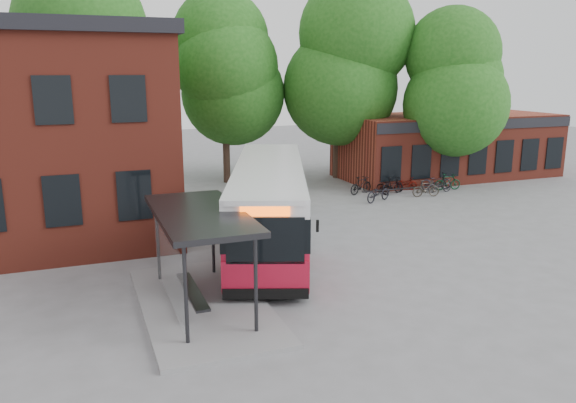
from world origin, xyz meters
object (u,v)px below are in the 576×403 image
object	(u,v)px
city_bus	(269,204)
bicycle_extra_0	(436,181)
bicycle_0	(378,192)
bicycle_1	(361,185)
bicycle_3	(392,185)
bicycle_6	(439,185)
bicycle_4	(405,184)
bicycle_7	(448,182)
bicycle_2	(390,186)
bus_shelter	(201,259)
bicycle_5	(426,188)

from	to	relation	value
city_bus	bicycle_extra_0	bearing A→B (deg)	47.21
bicycle_0	bicycle_1	world-z (taller)	bicycle_1
bicycle_1	bicycle_3	xyz separation A→B (m)	(1.66, -0.61, -0.01)
bicycle_6	bicycle_1	bearing A→B (deg)	72.58
bicycle_4	bicycle_1	bearing A→B (deg)	97.16
bicycle_7	bicycle_extra_0	bearing A→B (deg)	69.60
city_bus	bicycle_extra_0	size ratio (longest dim) A/B	6.75
bicycle_1	bicycle_6	size ratio (longest dim) A/B	1.06
bicycle_1	bicycle_2	xyz separation A→B (m)	(1.72, -0.21, -0.10)
bus_shelter	bicycle_5	bearing A→B (deg)	34.61
bicycle_3	bicycle_5	world-z (taller)	bicycle_3
bicycle_3	bicycle_7	distance (m)	3.55
bicycle_4	bicycle_5	xyz separation A→B (m)	(0.17, -1.86, 0.07)
bus_shelter	bicycle_extra_0	world-z (taller)	bus_shelter
bicycle_6	bicycle_extra_0	distance (m)	0.79
bus_shelter	bicycle_7	world-z (taller)	bus_shelter
bicycle_2	bicycle_7	distance (m)	3.53
city_bus	bicycle_2	size ratio (longest dim) A/B	8.20
bicycle_5	bicycle_6	distance (m)	1.51
bicycle_1	bicycle_7	bearing A→B (deg)	-118.14
bicycle_5	bicycle_7	distance (m)	2.45
bus_shelter	bicycle_0	bearing A→B (deg)	40.84
bicycle_5	bicycle_7	size ratio (longest dim) A/B	0.97
bicycle_3	bicycle_extra_0	xyz separation A→B (m)	(2.96, 0.11, 0.00)
bicycle_1	bicycle_7	world-z (taller)	bicycle_1
bicycle_1	bicycle_6	distance (m)	4.52
bus_shelter	bicycle_0	world-z (taller)	bus_shelter
bicycle_0	bicycle_2	xyz separation A→B (m)	(1.76, 1.75, -0.09)
bicycle_6	bus_shelter	bearing A→B (deg)	122.34
bicycle_3	bicycle_7	world-z (taller)	bicycle_3
city_bus	bicycle_6	xyz separation A→B (m)	(12.12, 5.62, -1.19)
bicycle_4	city_bus	bearing A→B (deg)	130.53
city_bus	bicycle_7	bearing A→B (deg)	44.97
city_bus	bicycle_3	distance (m)	11.36
bicycle_4	bicycle_0	bearing A→B (deg)	131.92
city_bus	bicycle_0	size ratio (longest dim) A/B	6.74
bicycle_2	bicycle_7	xyz separation A→B (m)	(3.47, -0.61, 0.08)
bus_shelter	bicycle_7	size ratio (longest dim) A/B	4.39
bicycle_0	bicycle_7	bearing A→B (deg)	-101.69
bicycle_7	bicycle_extra_0	size ratio (longest dim) A/B	0.86
bicycle_3	bicycle_4	world-z (taller)	bicycle_3
bus_shelter	bicycle_extra_0	xyz separation A→B (m)	(16.23, 11.48, -0.96)
city_bus	bicycle_5	xyz separation A→B (m)	(10.76, 4.95, -1.13)
city_bus	bicycle_7	size ratio (longest dim) A/B	7.87
bicycle_2	bicycle_5	bearing A→B (deg)	-121.90
bicycle_2	bicycle_4	xyz separation A→B (m)	(1.10, 0.18, -0.00)
bicycle_2	bicycle_4	bearing A→B (deg)	-59.53
bus_shelter	city_bus	distance (m)	6.41
city_bus	bicycle_2	distance (m)	11.65
bicycle_0	bicycle_6	size ratio (longest dim) A/B	1.20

